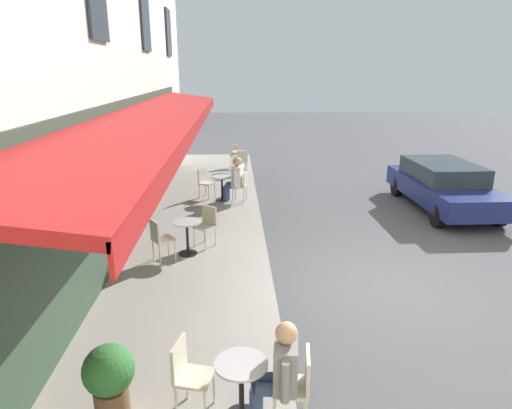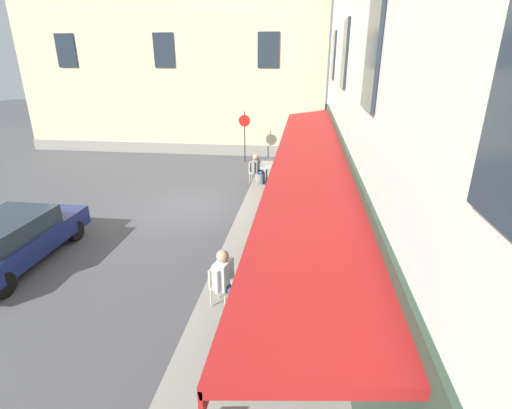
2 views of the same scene
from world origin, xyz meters
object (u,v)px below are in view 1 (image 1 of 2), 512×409
(parked_car_navy, at_px, (443,185))
(cafe_table_near_entrance, at_px, (222,185))
(cafe_chair_cream_kerbside, at_px, (235,154))
(cafe_table_mid_terrace, at_px, (241,382))
(cafe_chair_cream_facing_street, at_px, (242,184))
(cafe_table_far_end, at_px, (187,233))
(cafe_chair_cream_near_door, at_px, (207,222))
(cafe_chair_cream_corner_left, at_px, (242,160))
(cafe_chair_cream_corner_right, at_px, (160,237))
(potted_plant_entrance_right, at_px, (110,379))
(seated_companion_in_white, at_px, (235,178))
(cafe_table_streetside, at_px, (240,158))
(seated_patron_in_grey, at_px, (279,370))
(cafe_chair_cream_under_awning, at_px, (298,381))
(cafe_chair_cream_back_row, at_px, (187,371))
(cafe_chair_cream_by_window, at_px, (205,180))

(parked_car_navy, bearing_deg, cafe_table_near_entrance, -100.54)
(cafe_chair_cream_kerbside, bearing_deg, cafe_table_near_entrance, -5.00)
(cafe_table_mid_terrace, bearing_deg, cafe_chair_cream_facing_street, 178.86)
(cafe_table_far_end, bearing_deg, cafe_chair_cream_near_door, 141.71)
(cafe_chair_cream_corner_left, height_order, cafe_chair_cream_corner_right, same)
(cafe_table_mid_terrace, bearing_deg, potted_plant_entrance_right, -92.59)
(seated_companion_in_white, xyz_separation_m, potted_plant_entrance_right, (8.74, -1.43, -0.17))
(cafe_chair_cream_facing_street, height_order, cafe_table_streetside, cafe_chair_cream_facing_street)
(cafe_table_far_end, xyz_separation_m, seated_patron_in_grey, (4.84, 1.49, 0.20))
(cafe_table_near_entrance, relative_size, cafe_chair_cream_under_awning, 0.82)
(cafe_table_near_entrance, relative_size, cafe_chair_cream_back_row, 0.82)
(cafe_table_near_entrance, distance_m, seated_companion_in_white, 0.47)
(cafe_table_mid_terrace, bearing_deg, cafe_chair_cream_corner_left, 178.91)
(seated_patron_in_grey, distance_m, seated_companion_in_white, 8.87)
(cafe_chair_cream_corner_left, height_order, potted_plant_entrance_right, potted_plant_entrance_right)
(cafe_chair_cream_under_awning, relative_size, seated_patron_in_grey, 0.71)
(seated_companion_in_white, bearing_deg, cafe_table_near_entrance, -104.36)
(cafe_table_mid_terrace, distance_m, cafe_chair_cream_corner_left, 12.52)
(cafe_table_near_entrance, xyz_separation_m, cafe_chair_cream_by_window, (-0.32, -0.54, 0.06))
(cafe_chair_cream_back_row, bearing_deg, potted_plant_entrance_right, -83.71)
(cafe_chair_cream_facing_street, height_order, cafe_chair_cream_back_row, same)
(cafe_table_mid_terrace, height_order, parked_car_navy, parked_car_navy)
(cafe_chair_cream_by_window, height_order, cafe_chair_cream_near_door, same)
(cafe_table_far_end, height_order, potted_plant_entrance_right, potted_plant_entrance_right)
(cafe_table_near_entrance, bearing_deg, cafe_table_mid_terrace, 2.82)
(cafe_chair_cream_by_window, bearing_deg, cafe_chair_cream_back_row, 2.33)
(cafe_chair_cream_under_awning, bearing_deg, cafe_chair_cream_kerbside, -177.34)
(cafe_chair_cream_facing_street, xyz_separation_m, cafe_chair_cream_corner_left, (-3.76, 0.06, 0.00))
(cafe_chair_cream_near_door, distance_m, cafe_chair_cream_corner_right, 1.25)
(cafe_chair_cream_corner_right, relative_size, seated_patron_in_grey, 0.71)
(cafe_chair_cream_under_awning, height_order, cafe_table_far_end, cafe_chair_cream_under_awning)
(cafe_chair_cream_corner_left, xyz_separation_m, parked_car_navy, (4.78, 5.64, 0.16))
(cafe_chair_cream_kerbside, relative_size, potted_plant_entrance_right, 0.96)
(cafe_chair_cream_by_window, bearing_deg, cafe_table_near_entrance, 59.06)
(cafe_chair_cream_near_door, bearing_deg, cafe_chair_cream_corner_right, -47.64)
(cafe_chair_cream_under_awning, bearing_deg, cafe_table_mid_terrace, -97.60)
(cafe_chair_cream_by_window, height_order, cafe_chair_cream_kerbside, same)
(cafe_chair_cream_by_window, xyz_separation_m, cafe_chair_cream_under_awning, (9.32, 1.61, 0.00))
(cafe_table_near_entrance, bearing_deg, seated_companion_in_white, 75.64)
(cafe_table_streetside, bearing_deg, seated_companion_in_white, -2.52)
(seated_patron_in_grey, bearing_deg, cafe_table_mid_terrace, -97.60)
(cafe_chair_cream_facing_street, relative_size, cafe_chair_cream_back_row, 1.00)
(cafe_chair_cream_back_row, xyz_separation_m, parked_car_navy, (-7.57, 6.49, 0.16))
(cafe_chair_cream_under_awning, distance_m, cafe_chair_cream_back_row, 1.26)
(cafe_chair_cream_facing_street, distance_m, seated_companion_in_white, 0.28)
(cafe_table_near_entrance, xyz_separation_m, parked_car_navy, (1.18, 6.32, 0.22))
(cafe_chair_cream_back_row, distance_m, cafe_chair_cream_corner_left, 12.38)
(potted_plant_entrance_right, distance_m, parked_car_navy, 10.62)
(cafe_chair_cream_back_row, distance_m, cafe_table_streetside, 13.00)
(cafe_chair_cream_back_row, distance_m, seated_companion_in_white, 8.67)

